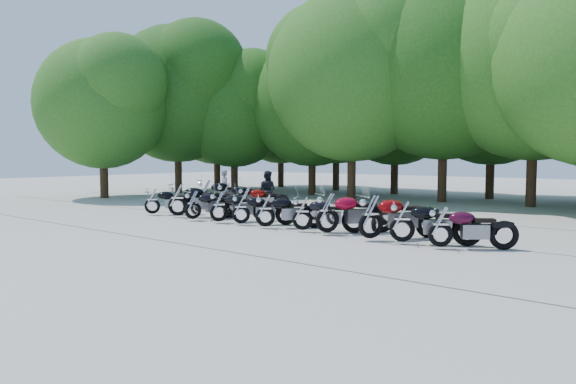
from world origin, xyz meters
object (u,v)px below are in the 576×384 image
Objects in this scene: motorcycle_9 at (402,220)px; motorcycle_8 at (371,215)px; motorcycle_12 at (225,195)px; motorcycle_11 at (206,193)px; motorcycle_0 at (152,200)px; motorcycle_4 at (241,207)px; rider_0 at (225,188)px; rider_1 at (267,191)px; motorcycle_6 at (303,212)px; motorcycle_2 at (193,204)px; motorcycle_10 at (441,225)px; motorcycle_5 at (265,209)px; motorcycle_1 at (178,198)px; motorcycle_3 at (219,205)px; motorcycle_7 at (327,211)px; motorcycle_13 at (246,199)px.

motorcycle_8 is at bearing 67.11° from motorcycle_9.
motorcycle_11 is at bearing 47.40° from motorcycle_12.
motorcycle_4 reaches higher than motorcycle_0.
rider_0 is (-0.41, 4.29, 0.24)m from motorcycle_0.
motorcycle_11 is at bearing 15.95° from rider_1.
motorcycle_11 is (-4.56, 2.59, 0.14)m from motorcycle_4.
motorcycle_6 is 6.42m from motorcycle_12.
motorcycle_2 is 1.28× the size of rider_0.
motorcycle_6 is 1.02× the size of motorcycle_10.
motorcycle_5 is 1.30× the size of rider_1.
motorcycle_9 is (10.45, 0.01, 0.05)m from motorcycle_0.
motorcycle_3 is (2.36, -0.18, -0.10)m from motorcycle_1.
rider_1 reaches higher than motorcycle_7.
motorcycle_1 reaches higher than motorcycle_8.
motorcycle_11 reaches higher than motorcycle_12.
motorcycle_10 is (6.85, -0.13, 0.01)m from motorcycle_4.
motorcycle_13 is 1.49m from rider_1.
motorcycle_12 is at bearing -35.40° from motorcycle_1.
motorcycle_9 is 1.07× the size of motorcycle_10.
motorcycle_9 is at bearing -178.73° from rider_0.
motorcycle_4 is 4.27m from motorcycle_12.
motorcycle_12 reaches higher than motorcycle_5.
motorcycle_2 is 0.99× the size of motorcycle_13.
motorcycle_3 is at bearing 156.46° from rider_0.
rider_0 is at bearing 3.06° from motorcycle_12.
motorcycle_9 is 0.95× the size of motorcycle_12.
motorcycle_2 is 0.87× the size of motorcycle_7.
motorcycle_8 is (5.83, -0.01, 0.09)m from motorcycle_3.
rider_0 is (-1.79, 4.17, 0.12)m from motorcycle_1.
motorcycle_1 reaches higher than motorcycle_2.
motorcycle_9 is (2.40, -0.10, -0.06)m from motorcycle_7.
motorcycle_8 is at bearing -150.33° from motorcycle_7.
motorcycle_12 is 1.11× the size of motorcycle_13.
motorcycle_2 is 4.24m from rider_1.
motorcycle_5 is 2.27m from motorcycle_7.
motorcycle_10 is at bearing -165.51° from motorcycle_11.
motorcycle_8 is 1.49× the size of rider_1.
motorcycle_3 is at bearing 179.03° from motorcycle_12.
motorcycle_10 is 9.43m from motorcycle_13.
motorcycle_7 is at bearing 53.22° from motorcycle_10.
rider_1 is at bearing 35.95° from motorcycle_9.
motorcycle_9 reaches higher than motorcycle_3.
motorcycle_8 is 10.89m from rider_0.
rider_1 is at bearing -65.03° from motorcycle_2.
motorcycle_9 is at bearing -131.59° from motorcycle_5.
motorcycle_9 is at bearing -122.06° from motorcycle_6.
motorcycle_5 reaches higher than motorcycle_10.
motorcycle_2 reaches higher than motorcycle_4.
motorcycle_5 is 3.78m from motorcycle_8.
motorcycle_7 reaches higher than motorcycle_2.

